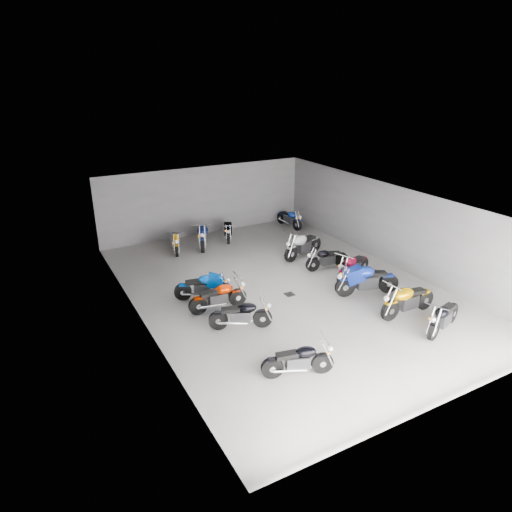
# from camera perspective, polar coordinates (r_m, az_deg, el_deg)

# --- Properties ---
(ground) EXTENTS (14.00, 14.00, 0.00)m
(ground) POSITION_cam_1_polar(r_m,az_deg,el_deg) (16.37, 3.27, -4.12)
(ground) COLOR #9B9893
(ground) RESTS_ON ground
(wall_back) EXTENTS (10.00, 0.10, 3.20)m
(wall_back) POSITION_cam_1_polar(r_m,az_deg,el_deg) (21.70, -6.42, 6.90)
(wall_back) COLOR slate
(wall_back) RESTS_ON ground
(wall_left) EXTENTS (0.10, 14.00, 3.20)m
(wall_left) POSITION_cam_1_polar(r_m,az_deg,el_deg) (13.94, -14.39, -2.41)
(wall_left) COLOR slate
(wall_left) RESTS_ON ground
(wall_right) EXTENTS (0.10, 14.00, 3.20)m
(wall_right) POSITION_cam_1_polar(r_m,az_deg,el_deg) (18.73, 16.56, 3.67)
(wall_right) COLOR slate
(wall_right) RESTS_ON ground
(ceiling) EXTENTS (10.00, 14.00, 0.04)m
(ceiling) POSITION_cam_1_polar(r_m,az_deg,el_deg) (15.23, 3.53, 6.82)
(ceiling) COLOR black
(ceiling) RESTS_ON wall_back
(drain_grate) EXTENTS (0.32, 0.32, 0.01)m
(drain_grate) POSITION_cam_1_polar(r_m,az_deg,el_deg) (15.99, 4.21, -4.79)
(drain_grate) COLOR black
(drain_grate) RESTS_ON ground
(motorcycle_left_a) EXTENTS (1.82, 0.74, 0.83)m
(motorcycle_left_a) POSITION_cam_1_polar(r_m,az_deg,el_deg) (11.85, 5.37, -12.81)
(motorcycle_left_a) COLOR black
(motorcycle_left_a) RESTS_ON ground
(motorcycle_left_c) EXTENTS (1.82, 0.87, 0.85)m
(motorcycle_left_c) POSITION_cam_1_polar(r_m,az_deg,el_deg) (13.76, -1.85, -7.31)
(motorcycle_left_c) COLOR black
(motorcycle_left_c) RESTS_ON ground
(motorcycle_left_d) EXTENTS (1.98, 0.41, 0.87)m
(motorcycle_left_d) POSITION_cam_1_polar(r_m,az_deg,el_deg) (14.81, -4.68, -5.07)
(motorcycle_left_d) COLOR black
(motorcycle_left_d) RESTS_ON ground
(motorcycle_left_e) EXTENTS (1.84, 0.86, 0.85)m
(motorcycle_left_e) POSITION_cam_1_polar(r_m,az_deg,el_deg) (15.56, -6.58, -3.80)
(motorcycle_left_e) COLOR black
(motorcycle_left_e) RESTS_ON ground
(motorcycle_right_a) EXTENTS (1.92, 0.76, 0.87)m
(motorcycle_right_a) POSITION_cam_1_polar(r_m,az_deg,el_deg) (14.70, 22.40, -7.03)
(motorcycle_right_a) COLOR black
(motorcycle_right_a) RESTS_ON ground
(motorcycle_right_b) EXTENTS (2.19, 0.43, 0.96)m
(motorcycle_right_b) POSITION_cam_1_polar(r_m,az_deg,el_deg) (15.23, 18.42, -5.21)
(motorcycle_right_b) COLOR black
(motorcycle_right_b) RESTS_ON ground
(motorcycle_right_c) EXTENTS (2.23, 0.84, 1.01)m
(motorcycle_right_c) POSITION_cam_1_polar(r_m,az_deg,el_deg) (16.18, 13.63, -2.92)
(motorcycle_right_c) COLOR black
(motorcycle_right_c) RESTS_ON ground
(motorcycle_right_d) EXTENTS (1.96, 0.79, 0.89)m
(motorcycle_right_d) POSITION_cam_1_polar(r_m,az_deg,el_deg) (17.37, 12.02, -1.25)
(motorcycle_right_d) COLOR black
(motorcycle_right_d) RESTS_ON ground
(motorcycle_right_e) EXTENTS (1.86, 0.43, 0.82)m
(motorcycle_right_e) POSITION_cam_1_polar(r_m,az_deg,el_deg) (18.02, 8.86, -0.29)
(motorcycle_right_e) COLOR black
(motorcycle_right_e) RESTS_ON ground
(motorcycle_right_f) EXTENTS (2.17, 0.79, 0.98)m
(motorcycle_right_f) POSITION_cam_1_polar(r_m,az_deg,el_deg) (19.05, 5.87, 1.40)
(motorcycle_right_f) COLOR black
(motorcycle_right_f) RESTS_ON ground
(motorcycle_back_b) EXTENTS (0.69, 1.88, 0.85)m
(motorcycle_back_b) POSITION_cam_1_polar(r_m,az_deg,el_deg) (19.88, -9.98, 1.85)
(motorcycle_back_b) COLOR black
(motorcycle_back_b) RESTS_ON ground
(motorcycle_back_c) EXTENTS (1.08, 2.14, 1.00)m
(motorcycle_back_c) POSITION_cam_1_polar(r_m,az_deg,el_deg) (20.26, -6.63, 2.68)
(motorcycle_back_c) COLOR black
(motorcycle_back_c) RESTS_ON ground
(motorcycle_back_d) EXTENTS (0.86, 1.79, 0.83)m
(motorcycle_back_d) POSITION_cam_1_polar(r_m,az_deg,el_deg) (21.08, -3.54, 3.29)
(motorcycle_back_d) COLOR black
(motorcycle_back_d) RESTS_ON ground
(motorcycle_back_f) EXTENTS (0.41, 1.93, 0.85)m
(motorcycle_back_f) POSITION_cam_1_polar(r_m,az_deg,el_deg) (22.79, 4.21, 4.74)
(motorcycle_back_f) COLOR black
(motorcycle_back_f) RESTS_ON ground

